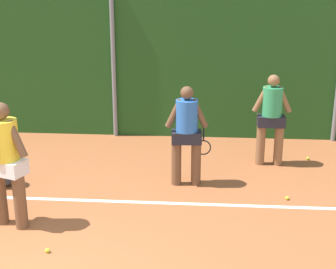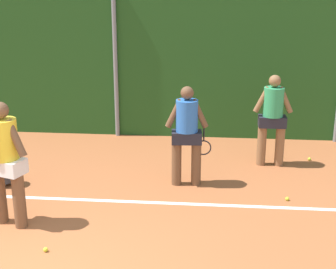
# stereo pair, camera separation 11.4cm
# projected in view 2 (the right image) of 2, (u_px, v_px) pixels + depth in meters

# --- Properties ---
(ground_plane) EXTENTS (27.42, 27.42, 0.00)m
(ground_plane) POSITION_uv_depth(u_px,v_px,m) (62.00, 223.00, 7.54)
(ground_plane) COLOR #A85B33
(hedge_fence_backdrop) EXTENTS (17.82, 0.25, 3.39)m
(hedge_fence_backdrop) POSITION_uv_depth(u_px,v_px,m) (117.00, 65.00, 11.52)
(hedge_fence_backdrop) COLOR #23511E
(hedge_fence_backdrop) RESTS_ON ground_plane
(fence_post_center) EXTENTS (0.10, 0.10, 3.68)m
(fence_post_center) POSITION_uv_depth(u_px,v_px,m) (115.00, 60.00, 11.31)
(fence_post_center) COLOR gray
(fence_post_center) RESTS_ON ground_plane
(court_baseline_paint) EXTENTS (13.03, 0.10, 0.01)m
(court_baseline_paint) POSITION_uv_depth(u_px,v_px,m) (77.00, 199.00, 8.36)
(court_baseline_paint) COLOR white
(court_baseline_paint) RESTS_ON ground_plane
(player_foreground_near) EXTENTS (0.85, 0.50, 1.93)m
(player_foreground_near) POSITION_uv_depth(u_px,v_px,m) (5.00, 158.00, 7.20)
(player_foreground_near) COLOR brown
(player_foreground_near) RESTS_ON ground_plane
(player_midcourt) EXTENTS (0.83, 0.39, 1.83)m
(player_midcourt) POSITION_uv_depth(u_px,v_px,m) (187.00, 131.00, 8.70)
(player_midcourt) COLOR brown
(player_midcourt) RESTS_ON ground_plane
(player_backcourt_far) EXTENTS (0.78, 0.40, 1.85)m
(player_backcourt_far) POSITION_uv_depth(u_px,v_px,m) (273.00, 115.00, 9.65)
(player_backcourt_far) COLOR #8C603D
(player_backcourt_far) RESTS_ON ground_plane
(ball_hopper) EXTENTS (0.36, 0.36, 0.51)m
(ball_hopper) POSITION_uv_depth(u_px,v_px,m) (3.00, 170.00, 8.87)
(ball_hopper) COLOR #2D2D33
(ball_hopper) RESTS_ON ground_plane
(tennis_ball_0) EXTENTS (0.07, 0.07, 0.07)m
(tennis_ball_0) POSITION_uv_depth(u_px,v_px,m) (46.00, 250.00, 6.74)
(tennis_ball_0) COLOR #CCDB33
(tennis_ball_0) RESTS_ON ground_plane
(tennis_ball_5) EXTENTS (0.07, 0.07, 0.07)m
(tennis_ball_5) POSITION_uv_depth(u_px,v_px,m) (309.00, 159.00, 10.18)
(tennis_ball_5) COLOR #CCDB33
(tennis_ball_5) RESTS_ON ground_plane
(tennis_ball_7) EXTENTS (0.07, 0.07, 0.07)m
(tennis_ball_7) POSITION_uv_depth(u_px,v_px,m) (287.00, 199.00, 8.32)
(tennis_ball_7) COLOR #CCDB33
(tennis_ball_7) RESTS_ON ground_plane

